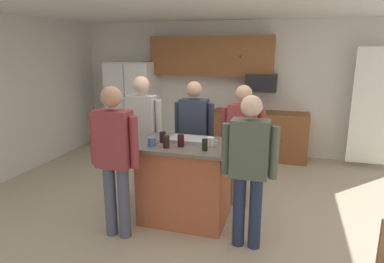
{
  "coord_description": "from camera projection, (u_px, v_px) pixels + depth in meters",
  "views": [
    {
      "loc": [
        1.16,
        -3.9,
        2.06
      ],
      "look_at": [
        -0.02,
        0.03,
        1.05
      ],
      "focal_mm": 31.4,
      "sensor_mm": 36.0,
      "label": 1
    }
  ],
  "objects": [
    {
      "name": "person_guest_right",
      "position": [
        242.0,
        138.0,
        4.35
      ],
      "size": [
        0.57,
        0.22,
        1.62
      ],
      "rotation": [
        0.0,
        0.0,
        -2.37
      ],
      "color": "tan",
      "rests_on": "ground"
    },
    {
      "name": "glass_short_whisky",
      "position": [
        205.0,
        145.0,
        3.65
      ],
      "size": [
        0.06,
        0.06,
        0.13
      ],
      "color": "black",
      "rests_on": "kitchen_island"
    },
    {
      "name": "serving_tray",
      "position": [
        188.0,
        140.0,
        4.03
      ],
      "size": [
        0.44,
        0.3,
        0.04
      ],
      "color": "#B7B7BC",
      "rests_on": "kitchen_island"
    },
    {
      "name": "tumbler_amber",
      "position": [
        166.0,
        142.0,
        3.76
      ],
      "size": [
        0.07,
        0.07,
        0.13
      ],
      "color": "black",
      "rests_on": "kitchen_island"
    },
    {
      "name": "ceiling",
      "position": [
        193.0,
        0.0,
        3.82
      ],
      "size": [
        7.04,
        7.04,
        0.0
      ],
      "primitive_type": "plane",
      "color": "white"
    },
    {
      "name": "glass_stout_tall",
      "position": [
        181.0,
        141.0,
        3.8
      ],
      "size": [
        0.07,
        0.07,
        0.14
      ],
      "color": "black",
      "rests_on": "kitchen_island"
    },
    {
      "name": "person_guest_left",
      "position": [
        114.0,
        153.0,
        3.59
      ],
      "size": [
        0.57,
        0.22,
        1.69
      ],
      "rotation": [
        0.0,
        0.0,
        0.76
      ],
      "color": "#4C5166",
      "rests_on": "ground"
    },
    {
      "name": "person_host_foreground",
      "position": [
        143.0,
        129.0,
        4.58
      ],
      "size": [
        0.57,
        0.23,
        1.71
      ],
      "rotation": [
        0.0,
        0.0,
        -0.54
      ],
      "color": "#232D4C",
      "rests_on": "ground"
    },
    {
      "name": "person_guest_by_door",
      "position": [
        194.0,
        131.0,
        4.7
      ],
      "size": [
        0.57,
        0.22,
        1.64
      ],
      "rotation": [
        0.0,
        0.0,
        -1.43
      ],
      "color": "#383842",
      "rests_on": "ground"
    },
    {
      "name": "back_wall",
      "position": [
        232.0,
        88.0,
        6.73
      ],
      "size": [
        6.4,
        0.1,
        2.6
      ],
      "primitive_type": "cube",
      "color": "silver",
      "rests_on": "ground"
    },
    {
      "name": "refrigerator",
      "position": [
        133.0,
        106.0,
        7.0
      ],
      "size": [
        0.94,
        0.76,
        1.81
      ],
      "color": "white",
      "rests_on": "ground"
    },
    {
      "name": "mug_blue_stoneware",
      "position": [
        211.0,
        142.0,
        3.8
      ],
      "size": [
        0.12,
        0.08,
        0.11
      ],
      "color": "white",
      "rests_on": "kitchen_island"
    },
    {
      "name": "cabinet_run_lower",
      "position": [
        259.0,
        135.0,
        6.47
      ],
      "size": [
        1.8,
        0.63,
        0.9
      ],
      "color": "brown",
      "rests_on": "ground"
    },
    {
      "name": "floor",
      "position": [
        192.0,
        209.0,
        4.44
      ],
      "size": [
        7.04,
        7.04,
        0.0
      ],
      "primitive_type": "plane",
      "color": "#B7A88E",
      "rests_on": "ground"
    },
    {
      "name": "person_elder_center",
      "position": [
        249.0,
        163.0,
        3.4
      ],
      "size": [
        0.57,
        0.22,
        1.63
      ],
      "rotation": [
        0.0,
        0.0,
        2.71
      ],
      "color": "#232D4C",
      "rests_on": "ground"
    },
    {
      "name": "mug_ceramic_white",
      "position": [
        152.0,
        142.0,
        3.83
      ],
      "size": [
        0.13,
        0.09,
        0.1
      ],
      "color": "#4C6B99",
      "rests_on": "kitchen_island"
    },
    {
      "name": "kitchen_island",
      "position": [
        185.0,
        181.0,
        4.07
      ],
      "size": [
        1.15,
        0.83,
        0.98
      ],
      "color": "#AD5638",
      "rests_on": "ground"
    },
    {
      "name": "glass_pilsner",
      "position": [
        163.0,
        137.0,
        3.98
      ],
      "size": [
        0.07,
        0.07,
        0.13
      ],
      "color": "black",
      "rests_on": "kitchen_island"
    },
    {
      "name": "cabinet_run_upper",
      "position": [
        211.0,
        56.0,
        6.51
      ],
      "size": [
        2.4,
        0.38,
        0.75
      ],
      "color": "brown"
    },
    {
      "name": "microwave_over_range",
      "position": [
        262.0,
        83.0,
        6.25
      ],
      "size": [
        0.56,
        0.4,
        0.32
      ],
      "primitive_type": "cube",
      "color": "black"
    },
    {
      "name": "french_door_window_panel",
      "position": [
        380.0,
        107.0,
        5.68
      ],
      "size": [
        0.9,
        0.06,
        2.0
      ],
      "primitive_type": "cube",
      "color": "white",
      "rests_on": "ground"
    }
  ]
}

